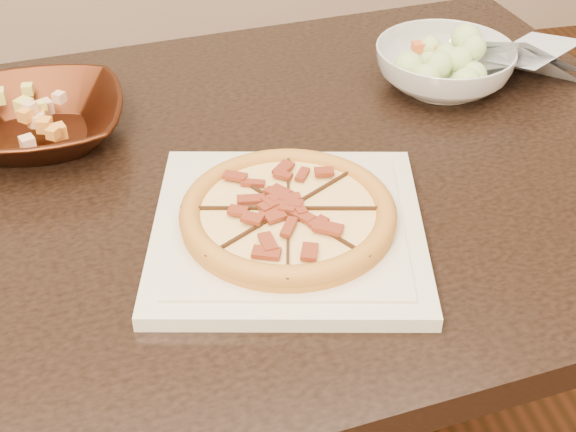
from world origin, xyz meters
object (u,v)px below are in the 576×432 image
Objects in this scene: plate at (288,230)px; salad_bowl at (444,67)px; dining_table at (208,246)px; bronze_bowl at (38,122)px; pizza at (288,213)px.

plate is 0.43m from salad_bowl.
dining_table is 0.28m from bronze_bowl.
bronze_bowl is (-0.28, 0.28, -0.01)m from pizza.
dining_table is 5.71× the size of pizza.
plate is 0.40m from bronze_bowl.
dining_table is 0.20m from plate.
plate is 1.77× the size of salad_bowl.
plate is (0.08, -0.14, 0.12)m from dining_table.
pizza is at bearing -59.58° from dining_table.
pizza reaches higher than plate.
dining_table is at bearing 120.42° from plate.
plate is at bearing -171.74° from pizza.
bronze_bowl is at bearing 145.53° from dining_table.
pizza is at bearing -134.63° from salad_bowl.
plate is at bearing -134.64° from salad_bowl.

